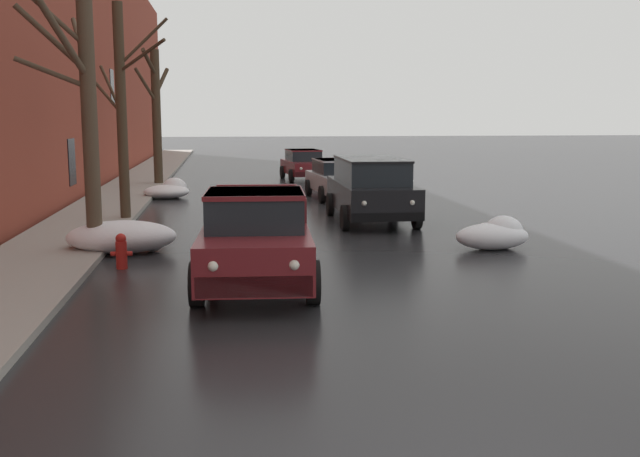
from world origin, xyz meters
TOP-DOWN VIEW (x-y plane):
  - left_sidewalk_slab at (-5.70, 18.00)m, footprint 2.43×80.00m
  - brick_townhouse_facade at (-7.42, 18.00)m, footprint 0.63×80.00m
  - snow_bank_near_corner_left at (-3.94, 22.43)m, footprint 1.65×1.39m
  - snow_bank_along_left_kerb at (4.19, 10.94)m, footprint 1.69×0.93m
  - snow_bank_mid_block_left at (-4.14, 11.57)m, footprint 2.39×1.45m
  - snow_bank_near_corner_right at (4.48, 25.02)m, footprint 3.11×1.31m
  - snow_bank_far_right_pile at (3.64, 19.22)m, footprint 2.05×1.35m
  - bare_tree_second_along_sidewalk at (-4.79, 11.35)m, footprint 1.57×3.44m
  - bare_tree_mid_block at (-4.71, 16.43)m, footprint 2.58×2.76m
  - bare_tree_far_down_block at (-4.73, 27.24)m, footprint 1.29×2.44m
  - pickup_truck_maroon_approaching_near_lane at (-1.36, 8.07)m, footprint 2.28×5.33m
  - suv_black_parked_kerbside_close at (2.23, 15.55)m, footprint 2.17×4.80m
  - sedan_silver_parked_kerbside_mid at (2.24, 21.60)m, footprint 2.19×4.20m
  - sedan_maroon_parked_far_down_block at (1.80, 29.37)m, footprint 2.09×4.01m
  - fire_hydrant at (-3.95, 9.81)m, footprint 0.42×0.22m

SIDE VIEW (x-z plane):
  - left_sidewalk_slab at x=-5.70m, z-range 0.00..0.13m
  - snow_bank_near_corner_left at x=-3.94m, z-range -0.09..0.65m
  - snow_bank_far_right_pile at x=3.64m, z-range -0.05..0.63m
  - snow_bank_near_corner_right at x=4.48m, z-range -0.04..0.65m
  - snow_bank_along_left_kerb at x=4.19m, z-range -0.06..0.70m
  - snow_bank_mid_block_left at x=-4.14m, z-range -0.01..0.71m
  - fire_hydrant at x=-3.95m, z-range 0.00..0.71m
  - sedan_maroon_parked_far_down_block at x=1.80m, z-range 0.04..1.46m
  - sedan_silver_parked_kerbside_mid at x=2.24m, z-range 0.04..1.46m
  - pickup_truck_maroon_approaching_near_lane at x=-1.36m, z-range 0.00..1.76m
  - suv_black_parked_kerbside_close at x=2.23m, z-range 0.08..1.90m
  - bare_tree_far_down_block at x=-4.73m, z-range 0.19..6.09m
  - bare_tree_mid_block at x=-4.71m, z-range 0.13..6.22m
  - bare_tree_second_along_sidewalk at x=-4.79m, z-range 0.18..7.06m
  - brick_townhouse_facade at x=-7.42m, z-range 0.00..11.20m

